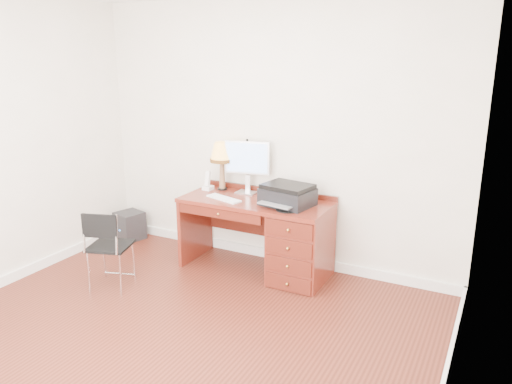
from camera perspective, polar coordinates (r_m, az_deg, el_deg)
The scene contains 12 objects.
ground at distance 4.17m, azimuth -9.20°, elevation -15.79°, with size 4.00×4.00×0.00m, color #3F160E.
room_shell at distance 4.60m, azimuth -4.50°, elevation -11.74°, with size 4.00×4.00×4.00m.
desk at distance 4.94m, azimuth 3.33°, elevation -5.13°, with size 1.50×0.67×0.75m.
monitor at distance 5.14m, azimuth -0.96°, elevation 3.62°, with size 0.47×0.19×0.54m.
keyboard at distance 4.99m, azimuth -3.69°, elevation -0.75°, with size 0.40×0.12×0.02m, color white.
mouse_pad at distance 4.65m, azimuth 3.72°, elevation -1.89°, with size 0.23×0.23×0.05m.
printer at distance 4.78m, azimuth 3.63°, elevation -0.33°, with size 0.52×0.43×0.21m.
leg_lamp at distance 5.26m, azimuth -3.93°, elevation 4.24°, with size 0.25×0.25×0.51m.
phone at distance 5.33m, azimuth -5.52°, elevation 0.88°, with size 0.10×0.10×0.20m.
pen_cup at distance 5.00m, azimuth 3.06°, elevation -0.18°, with size 0.08×0.08×0.10m, color black.
chair at distance 4.85m, azimuth -16.86°, elevation -5.48°, with size 0.46×0.47×0.78m.
equipment_box at distance 6.17m, azimuth -14.21°, elevation -3.73°, with size 0.28×0.28×0.33m, color black.
Camera 1 is at (2.17, -2.83, 2.16)m, focal length 35.00 mm.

